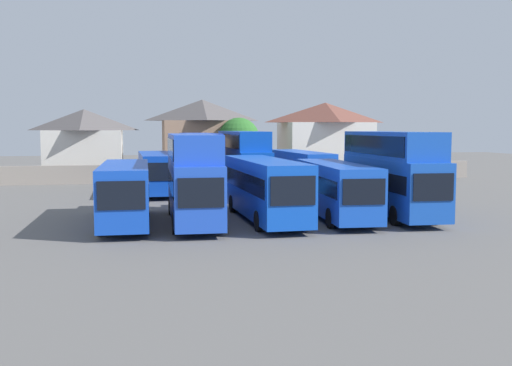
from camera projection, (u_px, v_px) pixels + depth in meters
ground at (223, 189)px, 52.26m from camera, size 140.00×140.00×0.00m
depot_boundary_wall at (212, 173)px, 59.69m from camera, size 56.00×0.50×1.80m
bus_1 at (125, 190)px, 32.96m from camera, size 2.71×10.78×3.38m
bus_2 at (193, 173)px, 33.61m from camera, size 2.80×11.46×5.02m
bus_3 at (264, 186)px, 34.55m from camera, size 2.91×12.01×3.55m
bus_4 at (335, 187)px, 35.18m from camera, size 3.19×11.03×3.29m
bus_5 at (391, 169)px, 36.36m from camera, size 3.06×11.77×5.14m
bus_6 at (156, 171)px, 48.58m from camera, size 2.81×11.02×3.32m
bus_7 at (200, 159)px, 49.78m from camera, size 2.72×10.94×4.95m
bus_8 at (243, 158)px, 50.25m from camera, size 2.73×12.02×5.10m
bus_9 at (301, 168)px, 51.03m from camera, size 2.89×11.39×3.37m
house_terrace_left at (85, 143)px, 63.64m from camera, size 8.24×7.94×7.38m
house_terrace_centre at (203, 138)px, 65.21m from camera, size 8.95×6.70×8.48m
house_terrace_right at (325, 138)px, 67.73m from camera, size 10.06×7.46×8.26m
tree_left_of_lot at (239, 138)px, 62.44m from camera, size 4.36×4.36×6.48m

